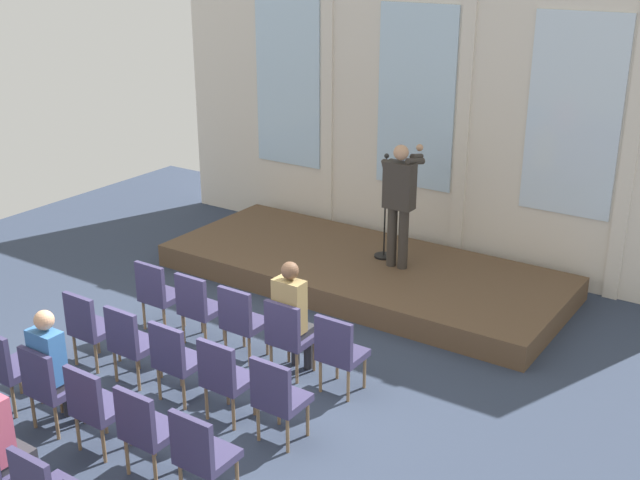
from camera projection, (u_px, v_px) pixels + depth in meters
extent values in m
plane|color=#2D384C|center=(189.00, 394.00, 8.84)|extent=(13.58, 13.58, 0.00)
cube|color=silver|center=(417.00, 119.00, 12.14)|extent=(8.87, 0.10, 4.26)
cube|color=silver|center=(288.00, 83.00, 13.21)|extent=(1.27, 0.04, 2.74)
cube|color=silver|center=(328.00, 108.00, 12.92)|extent=(0.20, 0.08, 4.26)
cube|color=silver|center=(416.00, 98.00, 11.97)|extent=(1.27, 0.04, 2.74)
cube|color=silver|center=(463.00, 126.00, 11.68)|extent=(0.20, 0.08, 4.26)
cube|color=silver|center=(573.00, 117.00, 10.73)|extent=(1.27, 0.04, 2.74)
cube|color=silver|center=(631.00, 149.00, 10.45)|extent=(0.20, 0.08, 4.26)
cube|color=brown|center=(363.00, 271.00, 11.66)|extent=(5.81, 2.43, 0.33)
cylinder|color=#332D28|center=(392.00, 236.00, 11.28)|extent=(0.14, 0.14, 0.87)
cylinder|color=#332D28|center=(403.00, 239.00, 11.19)|extent=(0.14, 0.14, 0.87)
cube|color=#332D28|center=(400.00, 185.00, 10.97)|extent=(0.42, 0.22, 0.65)
cube|color=#26663F|center=(404.00, 178.00, 11.03)|extent=(0.06, 0.01, 0.39)
sphere|color=tan|center=(401.00, 152.00, 10.81)|extent=(0.21, 0.21, 0.21)
cylinder|color=#332D28|center=(387.00, 174.00, 11.12)|extent=(0.09, 0.28, 0.45)
cylinder|color=#332D28|center=(415.00, 161.00, 10.87)|extent=(0.15, 0.36, 0.15)
cylinder|color=#332D28|center=(417.00, 157.00, 10.99)|extent=(0.11, 0.34, 0.15)
sphere|color=tan|center=(420.00, 148.00, 11.22)|extent=(0.10, 0.10, 0.10)
cylinder|color=black|center=(384.00, 256.00, 11.73)|extent=(0.28, 0.28, 0.03)
cylinder|color=black|center=(385.00, 208.00, 11.47)|extent=(0.02, 0.02, 1.45)
sphere|color=#262626|center=(387.00, 156.00, 11.20)|extent=(0.07, 0.07, 0.07)
cylinder|color=olive|center=(183.00, 312.00, 10.31)|extent=(0.04, 0.04, 0.40)
cylinder|color=olive|center=(163.00, 305.00, 10.50)|extent=(0.04, 0.04, 0.40)
cylinder|color=olive|center=(165.00, 322.00, 10.05)|extent=(0.04, 0.04, 0.40)
cylinder|color=olive|center=(144.00, 315.00, 10.23)|extent=(0.04, 0.04, 0.40)
cube|color=#383356|center=(162.00, 296.00, 10.19)|extent=(0.46, 0.44, 0.08)
cube|color=#383356|center=(150.00, 282.00, 9.94)|extent=(0.46, 0.06, 0.46)
cylinder|color=olive|center=(224.00, 325.00, 9.95)|extent=(0.04, 0.04, 0.40)
cylinder|color=olive|center=(202.00, 318.00, 10.14)|extent=(0.04, 0.04, 0.40)
cylinder|color=olive|center=(205.00, 336.00, 9.69)|extent=(0.04, 0.04, 0.40)
cylinder|color=olive|center=(183.00, 328.00, 9.88)|extent=(0.04, 0.04, 0.40)
cube|color=#383356|center=(203.00, 309.00, 9.83)|extent=(0.46, 0.44, 0.08)
cube|color=#383356|center=(191.00, 295.00, 9.59)|extent=(0.46, 0.06, 0.46)
cylinder|color=olive|center=(267.00, 340.00, 9.60)|extent=(0.04, 0.04, 0.40)
cylinder|color=olive|center=(244.00, 332.00, 9.79)|extent=(0.04, 0.04, 0.40)
cylinder|color=olive|center=(249.00, 351.00, 9.34)|extent=(0.04, 0.04, 0.40)
cylinder|color=olive|center=(226.00, 343.00, 9.52)|extent=(0.04, 0.04, 0.40)
cube|color=#383356|center=(246.00, 323.00, 9.48)|extent=(0.46, 0.44, 0.08)
cube|color=#383356|center=(235.00, 308.00, 9.23)|extent=(0.46, 0.06, 0.46)
cylinder|color=olive|center=(314.00, 355.00, 9.24)|extent=(0.04, 0.04, 0.40)
cylinder|color=olive|center=(289.00, 347.00, 9.43)|extent=(0.04, 0.04, 0.40)
cylinder|color=olive|center=(297.00, 367.00, 8.98)|extent=(0.04, 0.04, 0.40)
cylinder|color=olive|center=(271.00, 359.00, 9.17)|extent=(0.04, 0.04, 0.40)
cube|color=#383356|center=(292.00, 338.00, 9.12)|extent=(0.46, 0.44, 0.08)
cube|color=#383356|center=(282.00, 323.00, 8.88)|extent=(0.46, 0.06, 0.46)
cylinder|color=#2D2D33|center=(295.00, 347.00, 9.39)|extent=(0.10, 0.10, 0.44)
cylinder|color=#2D2D33|center=(308.00, 351.00, 9.29)|extent=(0.10, 0.10, 0.44)
cube|color=#2D2D33|center=(295.00, 332.00, 9.15)|extent=(0.34, 0.36, 0.12)
cube|color=#997F4C|center=(289.00, 306.00, 8.93)|extent=(0.36, 0.20, 0.62)
sphere|color=brown|center=(290.00, 271.00, 8.80)|extent=(0.20, 0.20, 0.20)
cylinder|color=olive|center=(364.00, 372.00, 8.89)|extent=(0.04, 0.04, 0.40)
cylinder|color=olive|center=(337.00, 363.00, 9.08)|extent=(0.04, 0.04, 0.40)
cylinder|color=olive|center=(348.00, 385.00, 8.63)|extent=(0.04, 0.04, 0.40)
cylinder|color=olive|center=(320.00, 376.00, 8.81)|extent=(0.04, 0.04, 0.40)
cube|color=#383356|center=(343.00, 355.00, 8.77)|extent=(0.46, 0.44, 0.08)
cube|color=#383356|center=(333.00, 339.00, 8.52)|extent=(0.46, 0.06, 0.46)
cylinder|color=olive|center=(119.00, 346.00, 9.45)|extent=(0.04, 0.04, 0.40)
cylinder|color=olive|center=(98.00, 338.00, 9.64)|extent=(0.04, 0.04, 0.40)
cylinder|color=olive|center=(96.00, 358.00, 9.19)|extent=(0.04, 0.04, 0.40)
cylinder|color=olive|center=(75.00, 349.00, 9.38)|extent=(0.04, 0.04, 0.40)
cube|color=#383356|center=(95.00, 329.00, 9.33)|extent=(0.46, 0.44, 0.08)
cube|color=#383356|center=(80.00, 314.00, 9.09)|extent=(0.46, 0.06, 0.46)
cylinder|color=olive|center=(160.00, 362.00, 9.10)|extent=(0.04, 0.04, 0.40)
cylinder|color=olive|center=(138.00, 353.00, 9.28)|extent=(0.04, 0.04, 0.40)
cylinder|color=olive|center=(138.00, 375.00, 8.83)|extent=(0.04, 0.04, 0.40)
cylinder|color=olive|center=(116.00, 366.00, 9.02)|extent=(0.04, 0.04, 0.40)
cube|color=#383356|center=(136.00, 345.00, 8.97)|extent=(0.46, 0.44, 0.08)
cube|color=#383356|center=(121.00, 330.00, 8.73)|extent=(0.46, 0.06, 0.46)
cylinder|color=olive|center=(205.00, 379.00, 8.74)|extent=(0.04, 0.04, 0.40)
cylinder|color=olive|center=(181.00, 370.00, 8.93)|extent=(0.04, 0.04, 0.40)
cylinder|color=olive|center=(184.00, 393.00, 8.48)|extent=(0.04, 0.04, 0.40)
cylinder|color=olive|center=(159.00, 383.00, 8.67)|extent=(0.04, 0.04, 0.40)
cube|color=#383356|center=(181.00, 362.00, 8.62)|extent=(0.46, 0.44, 0.08)
cube|color=#383356|center=(167.00, 346.00, 8.38)|extent=(0.46, 0.06, 0.46)
cylinder|color=olive|center=(254.00, 398.00, 8.39)|extent=(0.04, 0.04, 0.40)
cylinder|color=olive|center=(228.00, 388.00, 8.57)|extent=(0.04, 0.04, 0.40)
cylinder|color=olive|center=(233.00, 413.00, 8.12)|extent=(0.04, 0.04, 0.40)
cylinder|color=olive|center=(207.00, 402.00, 8.31)|extent=(0.04, 0.04, 0.40)
cube|color=#383356|center=(230.00, 380.00, 8.26)|extent=(0.46, 0.44, 0.08)
cube|color=#383356|center=(216.00, 365.00, 8.02)|extent=(0.46, 0.06, 0.46)
cylinder|color=olive|center=(308.00, 418.00, 8.03)|extent=(0.04, 0.04, 0.40)
cylinder|color=olive|center=(279.00, 407.00, 8.22)|extent=(0.04, 0.04, 0.40)
cylinder|color=olive|center=(288.00, 435.00, 7.77)|extent=(0.04, 0.04, 0.40)
cylinder|color=olive|center=(258.00, 423.00, 7.96)|extent=(0.04, 0.04, 0.40)
cube|color=#383356|center=(283.00, 400.00, 7.91)|extent=(0.46, 0.44, 0.08)
cube|color=#383356|center=(270.00, 384.00, 7.67)|extent=(0.46, 0.06, 0.46)
cylinder|color=olive|center=(41.00, 387.00, 8.59)|extent=(0.04, 0.04, 0.40)
cylinder|color=olive|center=(20.00, 377.00, 8.78)|extent=(0.04, 0.04, 0.40)
cylinder|color=olive|center=(14.00, 401.00, 8.33)|extent=(0.04, 0.04, 0.40)
cube|color=#383356|center=(14.00, 369.00, 8.47)|extent=(0.46, 0.44, 0.08)
cylinder|color=olive|center=(84.00, 406.00, 8.24)|extent=(0.04, 0.04, 0.40)
cylinder|color=olive|center=(60.00, 396.00, 8.43)|extent=(0.04, 0.04, 0.40)
cylinder|color=olive|center=(57.00, 422.00, 7.97)|extent=(0.04, 0.04, 0.40)
cylinder|color=olive|center=(33.00, 411.00, 8.16)|extent=(0.04, 0.04, 0.40)
cube|color=#383356|center=(56.00, 388.00, 8.11)|extent=(0.46, 0.44, 0.08)
cube|color=#383356|center=(37.00, 373.00, 7.87)|extent=(0.46, 0.06, 0.46)
cylinder|color=#2D2D33|center=(67.00, 396.00, 8.38)|extent=(0.10, 0.10, 0.44)
cylinder|color=#2D2D33|center=(78.00, 402.00, 8.29)|extent=(0.10, 0.10, 0.44)
cube|color=#2D2D33|center=(60.00, 380.00, 8.14)|extent=(0.34, 0.36, 0.12)
cube|color=#3366A5|center=(47.00, 356.00, 7.94)|extent=(0.36, 0.20, 0.55)
sphere|color=tan|center=(44.00, 320.00, 7.82)|extent=(0.20, 0.20, 0.20)
cylinder|color=olive|center=(130.00, 427.00, 7.88)|extent=(0.04, 0.04, 0.40)
cylinder|color=olive|center=(105.00, 416.00, 8.07)|extent=(0.04, 0.04, 0.40)
cylinder|color=olive|center=(104.00, 444.00, 7.62)|extent=(0.04, 0.04, 0.40)
cylinder|color=olive|center=(78.00, 432.00, 7.81)|extent=(0.04, 0.04, 0.40)
cube|color=#383356|center=(102.00, 409.00, 7.76)|extent=(0.46, 0.44, 0.08)
cube|color=#383356|center=(84.00, 393.00, 7.52)|extent=(0.46, 0.06, 0.46)
cylinder|color=olive|center=(181.00, 451.00, 7.53)|extent=(0.04, 0.04, 0.40)
cylinder|color=olive|center=(153.00, 438.00, 7.72)|extent=(0.04, 0.04, 0.40)
cylinder|color=olive|center=(155.00, 469.00, 7.26)|extent=(0.04, 0.04, 0.40)
cylinder|color=olive|center=(127.00, 456.00, 7.45)|extent=(0.04, 0.04, 0.40)
cube|color=#383356|center=(152.00, 431.00, 7.41)|extent=(0.46, 0.44, 0.08)
cube|color=#383356|center=(135.00, 416.00, 7.16)|extent=(0.46, 0.06, 0.46)
cylinder|color=olive|center=(237.00, 476.00, 7.17)|extent=(0.04, 0.04, 0.40)
cylinder|color=olive|center=(207.00, 462.00, 7.36)|extent=(0.04, 0.04, 0.40)
cube|color=#383356|center=(208.00, 456.00, 7.05)|extent=(0.46, 0.44, 0.08)
cube|color=#383356|center=(191.00, 441.00, 6.81)|extent=(0.46, 0.06, 0.46)
cylinder|color=olive|center=(11.00, 473.00, 7.21)|extent=(0.04, 0.04, 0.40)
cube|color=#383356|center=(3.00, 467.00, 6.90)|extent=(0.46, 0.44, 0.08)
cylinder|color=#2D2D33|center=(18.00, 474.00, 7.17)|extent=(0.10, 0.10, 0.44)
cube|color=#2D2D33|center=(8.00, 458.00, 6.93)|extent=(0.34, 0.36, 0.12)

